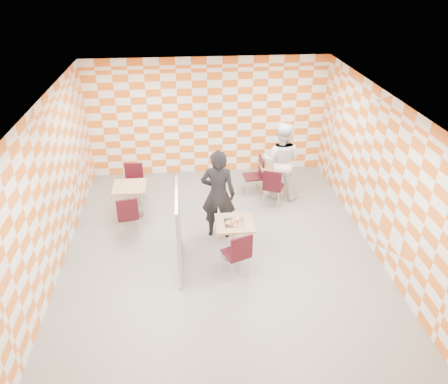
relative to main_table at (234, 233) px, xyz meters
name	(u,v)px	position (x,y,z in m)	size (l,w,h in m)	color
room_shell	(217,168)	(-0.25, 0.80, 0.99)	(7.00, 7.00, 7.00)	gray
main_table	(234,233)	(0.00, 0.00, 0.00)	(0.70, 0.70, 0.75)	tan
second_table	(274,173)	(1.24, 2.42, 0.00)	(0.70, 0.70, 0.75)	tan
empty_table	(131,196)	(-2.09, 1.64, 0.00)	(0.70, 0.70, 0.75)	tan
chair_main_front	(239,252)	(0.00, -0.64, 0.04)	(0.55, 0.55, 0.92)	#360A12
chair_second_front	(273,185)	(1.08, 1.78, 0.04)	(0.56, 0.57, 0.92)	#360A12
chair_second_side	(257,173)	(0.82, 2.43, 0.04)	(0.46, 0.45, 0.92)	#360A12
chair_empty_near	(128,214)	(-2.06, 0.84, 0.04)	(0.50, 0.50, 0.92)	#360A12
chair_empty_far	(134,180)	(-2.07, 2.32, 0.04)	(0.44, 0.45, 0.92)	#360A12
partition	(179,231)	(-1.03, -0.24, 0.28)	(0.08, 1.38, 1.55)	white
man_dark	(218,194)	(-0.24, 0.74, 0.44)	(0.69, 0.45, 1.90)	black
man_white	(281,161)	(1.34, 2.22, 0.41)	(0.90, 0.70, 1.85)	white
pizza_on_foil	(235,222)	(0.00, -0.02, 0.26)	(0.40, 0.40, 0.04)	silver
sport_bottle	(266,159)	(1.05, 2.57, 0.33)	(0.06, 0.06, 0.20)	white
soda_bottle	(277,158)	(1.32, 2.52, 0.34)	(0.07, 0.07, 0.23)	black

